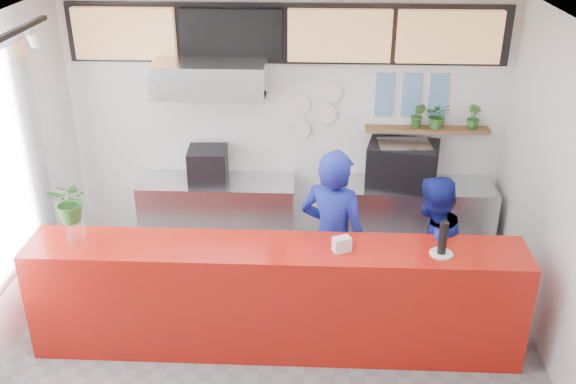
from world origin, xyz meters
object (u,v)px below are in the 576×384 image
at_px(espresso_machine, 402,164).
at_px(staff_center, 333,239).
at_px(service_counter, 276,298).
at_px(staff_right, 428,253).
at_px(pepper_mill, 443,238).
at_px(panini_oven, 208,165).

height_order(espresso_machine, staff_center, staff_center).
distance_m(espresso_machine, staff_center, 1.59).
bearing_deg(staff_center, service_counter, 63.96).
bearing_deg(espresso_machine, service_counter, -115.12).
bearing_deg(staff_right, espresso_machine, -123.95).
relative_size(staff_center, staff_right, 1.17).
xyz_separation_m(staff_center, pepper_mill, (0.93, -0.51, 0.34)).
bearing_deg(service_counter, staff_center, 40.75).
xyz_separation_m(staff_center, staff_right, (0.93, 0.00, -0.13)).
bearing_deg(staff_center, espresso_machine, -97.58).
bearing_deg(pepper_mill, espresso_machine, 93.90).
bearing_deg(pepper_mill, panini_oven, 141.60).
xyz_separation_m(espresso_machine, staff_right, (0.12, -1.35, -0.35)).
distance_m(staff_center, pepper_mill, 1.11).
bearing_deg(service_counter, panini_oven, 116.37).
bearing_deg(staff_right, staff_center, -38.95).
bearing_deg(staff_center, pepper_mill, 174.42).
bearing_deg(panini_oven, espresso_machine, -3.36).
relative_size(service_counter, staff_right, 2.83).
distance_m(panini_oven, staff_right, 2.72).
height_order(panini_oven, espresso_machine, espresso_machine).
height_order(service_counter, staff_center, staff_center).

